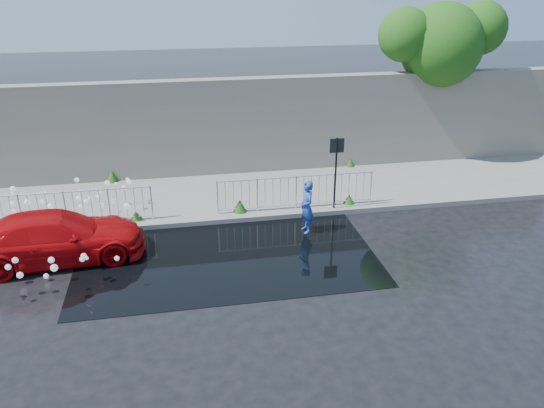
% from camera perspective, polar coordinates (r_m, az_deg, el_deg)
% --- Properties ---
extents(ground, '(90.00, 90.00, 0.00)m').
position_cam_1_polar(ground, '(13.80, -6.59, -7.48)').
color(ground, black).
rests_on(ground, ground).
extents(pavement, '(30.00, 4.00, 0.15)m').
position_cam_1_polar(pavement, '(18.25, -7.84, 0.74)').
color(pavement, slate).
rests_on(pavement, ground).
extents(curb, '(30.00, 0.25, 0.16)m').
position_cam_1_polar(curb, '(16.42, -7.43, -1.91)').
color(curb, slate).
rests_on(curb, ground).
extents(retaining_wall, '(30.00, 0.60, 3.50)m').
position_cam_1_polar(retaining_wall, '(19.74, -8.51, 8.07)').
color(retaining_wall, '#6E675D').
rests_on(retaining_wall, pavement).
extents(puddle, '(8.00, 5.00, 0.01)m').
position_cam_1_polar(puddle, '(14.70, -4.95, -5.32)').
color(puddle, black).
rests_on(puddle, ground).
extents(sign_post, '(0.45, 0.06, 2.50)m').
position_cam_1_polar(sign_post, '(16.58, 6.91, 4.52)').
color(sign_post, black).
rests_on(sign_post, ground).
extents(tree, '(5.02, 3.17, 6.22)m').
position_cam_1_polar(tree, '(21.88, 17.82, 16.34)').
color(tree, '#332114').
rests_on(tree, ground).
extents(railing_left, '(5.05, 0.05, 1.10)m').
position_cam_1_polar(railing_left, '(16.80, -21.35, -0.34)').
color(railing_left, silver).
rests_on(railing_left, pavement).
extents(railing_right, '(5.05, 0.05, 1.10)m').
position_cam_1_polar(railing_right, '(16.85, 2.60, 1.40)').
color(railing_right, silver).
rests_on(railing_right, pavement).
extents(weeds, '(12.17, 3.93, 0.43)m').
position_cam_1_polar(weeds, '(17.78, -8.64, 0.94)').
color(weeds, '#174111').
rests_on(weeds, pavement).
extents(water_spray, '(3.67, 5.47, 1.12)m').
position_cam_1_polar(water_spray, '(16.22, -21.92, -1.51)').
color(water_spray, white).
rests_on(water_spray, ground).
extents(red_car, '(4.74, 2.32, 1.33)m').
position_cam_1_polar(red_car, '(15.19, -22.22, -3.33)').
color(red_car, '#AE0609').
rests_on(red_car, ground).
extents(person, '(0.44, 0.62, 1.60)m').
position_cam_1_polar(person, '(15.56, 3.76, -0.32)').
color(person, '#2042A2').
rests_on(person, ground).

